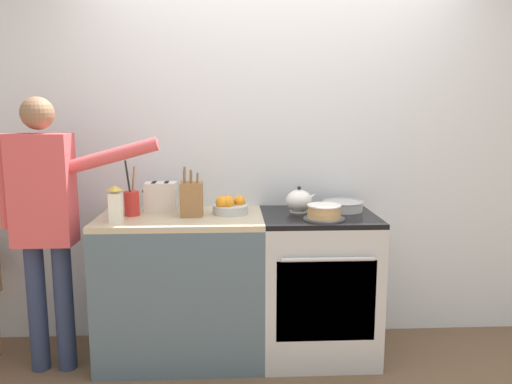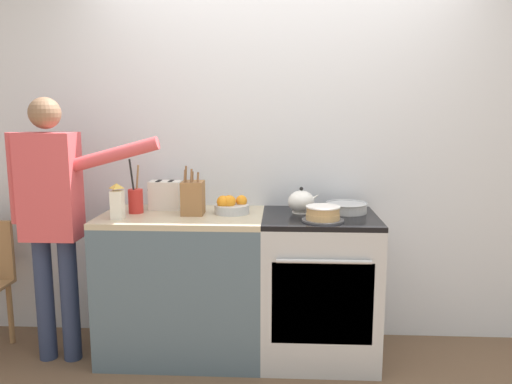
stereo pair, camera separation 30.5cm
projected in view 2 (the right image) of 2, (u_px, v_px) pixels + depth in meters
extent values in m
plane|color=brown|center=(278.00, 378.00, 2.94)|extent=(16.00, 16.00, 0.00)
cube|color=silver|center=(280.00, 150.00, 3.37)|extent=(8.00, 0.04, 2.60)
cube|color=#4C6070|center=(184.00, 287.00, 3.21)|extent=(1.01, 0.62, 0.89)
cube|color=#BCAD8E|center=(182.00, 217.00, 3.13)|extent=(1.01, 0.62, 0.03)
cube|color=#B7BABF|center=(318.00, 289.00, 3.17)|extent=(0.71, 0.62, 0.89)
cube|color=black|center=(322.00, 304.00, 2.86)|extent=(0.58, 0.01, 0.49)
cylinder|color=#B7BABF|center=(324.00, 262.00, 2.79)|extent=(0.53, 0.02, 0.02)
cube|color=black|center=(320.00, 218.00, 3.09)|extent=(0.71, 0.62, 0.03)
cylinder|color=#4C4C51|center=(323.00, 220.00, 2.94)|extent=(0.25, 0.25, 0.01)
cylinder|color=tan|center=(323.00, 216.00, 2.93)|extent=(0.20, 0.20, 0.04)
cylinder|color=tan|center=(323.00, 210.00, 2.93)|extent=(0.19, 0.19, 0.04)
cylinder|color=white|center=(323.00, 207.00, 2.93)|extent=(0.20, 0.20, 0.01)
cylinder|color=white|center=(301.00, 212.00, 3.18)|extent=(0.12, 0.12, 0.01)
ellipsoid|color=white|center=(301.00, 202.00, 3.17)|extent=(0.17, 0.17, 0.14)
cone|color=white|center=(314.00, 198.00, 3.16)|extent=(0.08, 0.04, 0.07)
sphere|color=black|center=(301.00, 189.00, 3.15)|extent=(0.02, 0.02, 0.02)
cylinder|color=#B7BABF|center=(346.00, 208.00, 3.18)|extent=(0.25, 0.25, 0.06)
torus|color=#B7BABF|center=(347.00, 203.00, 3.17)|extent=(0.27, 0.27, 0.01)
cube|color=olive|center=(193.00, 198.00, 3.11)|extent=(0.13, 0.15, 0.21)
cylinder|color=brown|center=(185.00, 176.00, 3.05)|extent=(0.01, 0.04, 0.08)
cylinder|color=brown|center=(191.00, 176.00, 3.05)|extent=(0.01, 0.04, 0.08)
cylinder|color=brown|center=(198.00, 177.00, 3.05)|extent=(0.01, 0.03, 0.06)
cylinder|color=brown|center=(186.00, 174.00, 3.08)|extent=(0.01, 0.04, 0.10)
cylinder|color=brown|center=(192.00, 177.00, 3.08)|extent=(0.01, 0.03, 0.06)
cylinder|color=red|center=(136.00, 201.00, 3.16)|extent=(0.09, 0.09, 0.15)
cylinder|color=black|center=(133.00, 182.00, 3.13)|extent=(0.05, 0.04, 0.29)
cylinder|color=#A37A51|center=(137.00, 185.00, 3.16)|extent=(0.04, 0.02, 0.25)
cylinder|color=#B7BABF|center=(232.00, 209.00, 3.16)|extent=(0.22, 0.22, 0.05)
sphere|color=orange|center=(229.00, 202.00, 3.13)|extent=(0.08, 0.08, 0.08)
sphere|color=orange|center=(230.00, 201.00, 3.16)|extent=(0.07, 0.07, 0.07)
sphere|color=orange|center=(241.00, 201.00, 3.18)|extent=(0.07, 0.07, 0.07)
sphere|color=orange|center=(223.00, 202.00, 3.13)|extent=(0.08, 0.08, 0.08)
cube|color=silver|center=(165.00, 195.00, 3.27)|extent=(0.20, 0.13, 0.19)
cube|color=black|center=(159.00, 181.00, 3.26)|extent=(0.02, 0.09, 0.00)
cube|color=black|center=(171.00, 181.00, 3.26)|extent=(0.02, 0.09, 0.00)
cube|color=black|center=(149.00, 189.00, 3.27)|extent=(0.02, 0.02, 0.01)
cube|color=white|center=(117.00, 205.00, 2.98)|extent=(0.07, 0.07, 0.17)
pyramid|color=#E0BC4C|center=(117.00, 186.00, 2.96)|extent=(0.07, 0.07, 0.03)
cylinder|color=#283351|center=(45.00, 299.00, 3.13)|extent=(0.11, 0.11, 0.79)
cylinder|color=#283351|center=(70.00, 300.00, 3.12)|extent=(0.11, 0.11, 0.79)
cube|color=#D14C51|center=(50.00, 187.00, 3.01)|extent=(0.34, 0.20, 0.65)
cylinder|color=#D14C51|center=(15.00, 178.00, 3.01)|extent=(0.08, 0.08, 0.55)
cylinder|color=#D14C51|center=(114.00, 155.00, 2.96)|extent=(0.55, 0.08, 0.22)
sphere|color=#846047|center=(45.00, 113.00, 2.94)|extent=(0.19, 0.19, 0.19)
cylinder|color=#997047|center=(10.00, 313.00, 3.37)|extent=(0.04, 0.04, 0.42)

